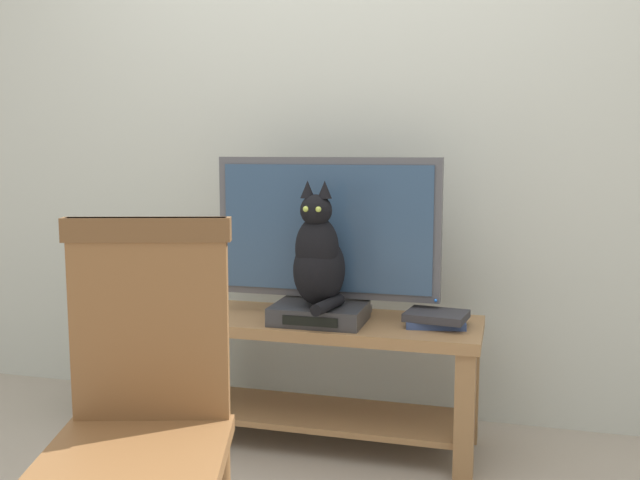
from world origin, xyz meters
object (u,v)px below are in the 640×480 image
at_px(book_stack, 436,318).
at_px(cat, 319,258).
at_px(tv_stand, 323,358).
at_px(potted_plant, 113,331).
at_px(tv, 327,233).
at_px(wooden_chair, 142,400).
at_px(media_box, 319,313).

bearing_deg(book_stack, cat, -170.25).
xyz_separation_m(tv_stand, potted_plant, (-0.95, 0.03, 0.04)).
height_order(book_stack, potted_plant, potted_plant).
distance_m(tv, potted_plant, 1.06).
distance_m(book_stack, potted_plant, 1.40).
bearing_deg(wooden_chair, tv_stand, 82.75).
distance_m(media_box, potted_plant, 0.97).
xyz_separation_m(media_box, wooden_chair, (-0.15, -1.08, 0.03)).
xyz_separation_m(cat, wooden_chair, (-0.15, -1.07, -0.19)).
bearing_deg(media_box, tv, 90.05).
distance_m(media_box, book_stack, 0.44).
relative_size(media_box, cat, 0.73).
bearing_deg(book_stack, media_box, -172.13).
xyz_separation_m(cat, book_stack, (0.44, 0.07, -0.22)).
relative_size(tv, book_stack, 3.60).
relative_size(book_stack, potted_plant, 0.39).
bearing_deg(wooden_chair, cat, 82.18).
relative_size(tv, wooden_chair, 0.89).
xyz_separation_m(tv_stand, media_box, (0.00, -0.06, 0.20)).
bearing_deg(wooden_chair, tv, 83.11).
xyz_separation_m(media_box, potted_plant, (-0.95, 0.09, -0.16)).
xyz_separation_m(wooden_chair, book_stack, (0.58, 1.14, -0.03)).
height_order(tv, book_stack, tv).
distance_m(cat, potted_plant, 1.03).
distance_m(tv, cat, 0.16).
height_order(media_box, wooden_chair, wooden_chair).
bearing_deg(potted_plant, tv, 1.74).
relative_size(cat, book_stack, 1.92).
bearing_deg(book_stack, tv_stand, 179.89).
xyz_separation_m(wooden_chair, potted_plant, (-0.81, 1.17, -0.18)).
height_order(tv, cat, tv).
bearing_deg(cat, wooden_chair, -97.82).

